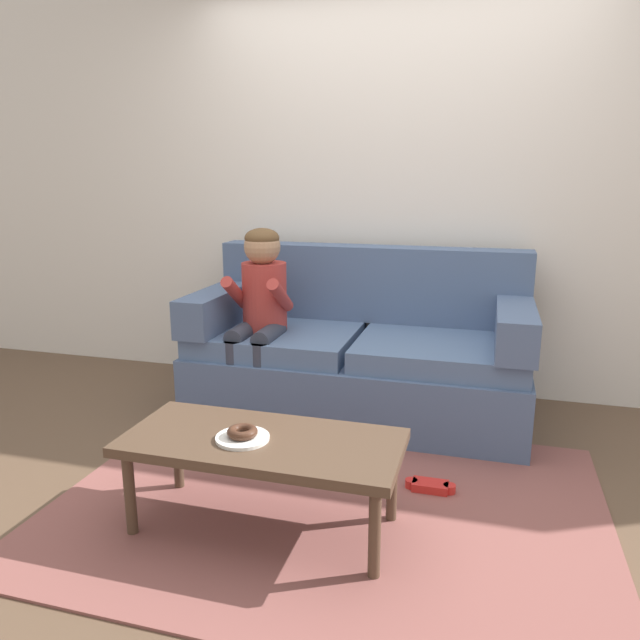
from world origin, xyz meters
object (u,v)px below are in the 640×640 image
object	(u,v)px
donut	(242,432)
toy_controller	(430,487)
person_child	(260,304)
coffee_table	(263,448)
couch	(360,355)

from	to	relation	value
donut	toy_controller	size ratio (longest dim) A/B	0.53
toy_controller	person_child	bearing A→B (deg)	119.29
coffee_table	donut	distance (m)	0.11
person_child	toy_controller	world-z (taller)	person_child
couch	donut	size ratio (longest dim) A/B	16.03
couch	toy_controller	world-z (taller)	couch
person_child	toy_controller	distance (m)	1.41
coffee_table	toy_controller	bearing A→B (deg)	37.06
donut	person_child	bearing A→B (deg)	108.04
donut	toy_controller	bearing A→B (deg)	36.23
person_child	donut	bearing A→B (deg)	-71.96
toy_controller	coffee_table	bearing A→B (deg)	-172.06
coffee_table	donut	world-z (taller)	donut
couch	toy_controller	bearing A→B (deg)	-59.18
couch	person_child	xyz separation A→B (m)	(-0.55, -0.21, 0.32)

